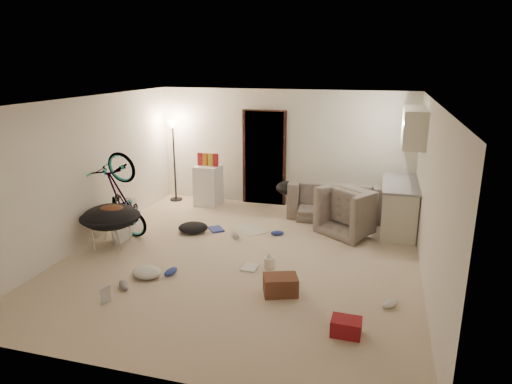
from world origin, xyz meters
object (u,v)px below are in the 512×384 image
(floor_lamp, at_px, (173,143))
(mini_fridge, at_px, (208,185))
(armchair, at_px, (356,215))
(bicycle, at_px, (123,215))
(tv_box, at_px, (126,220))
(sofa, at_px, (335,204))
(kitchen_counter, at_px, (398,208))
(drink_case_a, at_px, (281,285))
(drink_case_b, at_px, (346,327))
(juicer, at_px, (269,262))
(saucer_chair, at_px, (111,222))

(floor_lamp, bearing_deg, mini_fridge, -6.82)
(armchair, distance_m, bicycle, 4.24)
(floor_lamp, xyz_separation_m, tv_box, (0.10, -2.29, -1.01))
(sofa, distance_m, bicycle, 4.14)
(floor_lamp, height_order, kitchen_counter, floor_lamp)
(armchair, bearing_deg, sofa, -21.46)
(bicycle, distance_m, mini_fridge, 2.38)
(tv_box, height_order, drink_case_a, tv_box)
(floor_lamp, height_order, drink_case_b, floor_lamp)
(juicer, bearing_deg, sofa, 75.30)
(drink_case_b, bearing_deg, drink_case_a, 143.80)
(tv_box, bearing_deg, floor_lamp, 88.79)
(sofa, xyz_separation_m, drink_case_b, (0.58, -4.17, -0.17))
(bicycle, xyz_separation_m, tv_box, (0.00, 0.08, -0.13))
(saucer_chair, relative_size, drink_case_b, 2.93)
(armchair, distance_m, mini_fridge, 3.36)
(kitchen_counter, height_order, armchair, kitchen_counter)
(sofa, height_order, drink_case_a, sofa)
(floor_lamp, distance_m, sofa, 3.77)
(floor_lamp, bearing_deg, kitchen_counter, -7.66)
(sofa, distance_m, tv_box, 4.10)
(floor_lamp, height_order, drink_case_a, floor_lamp)
(mini_fridge, bearing_deg, armchair, -11.77)
(kitchen_counter, distance_m, tv_box, 5.01)
(kitchen_counter, bearing_deg, sofa, 159.53)
(kitchen_counter, bearing_deg, juicer, -130.46)
(saucer_chair, bearing_deg, drink_case_a, -15.68)
(drink_case_b, bearing_deg, floor_lamp, 135.66)
(sofa, height_order, tv_box, tv_box)
(saucer_chair, height_order, juicer, saucer_chair)
(saucer_chair, xyz_separation_m, tv_box, (0.00, 0.46, -0.12))
(drink_case_a, height_order, drink_case_b, drink_case_a)
(bicycle, bearing_deg, tv_box, 8.21)
(sofa, distance_m, drink_case_a, 3.46)
(sofa, relative_size, tv_box, 2.05)
(saucer_chair, relative_size, drink_case_a, 2.21)
(saucer_chair, bearing_deg, mini_fridge, 74.47)
(saucer_chair, relative_size, tv_box, 1.10)
(armchair, height_order, saucer_chair, saucer_chair)
(armchair, bearing_deg, mini_fridge, 21.73)
(tv_box, bearing_deg, drink_case_b, -30.59)
(mini_fridge, distance_m, drink_case_a, 4.30)
(floor_lamp, height_order, saucer_chair, floor_lamp)
(drink_case_b, bearing_deg, kitchen_counter, 82.22)
(drink_case_a, distance_m, drink_case_b, 1.20)
(armchair, xyz_separation_m, juicer, (-1.17, -1.96, -0.22))
(armchair, distance_m, tv_box, 4.21)
(kitchen_counter, xyz_separation_m, saucer_chair, (-4.73, -2.10, -0.01))
(mini_fridge, distance_m, tv_box, 2.31)
(drink_case_a, bearing_deg, mini_fridge, 104.49)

